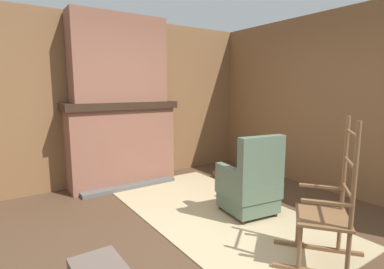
% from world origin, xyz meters
% --- Properties ---
extents(ground_plane, '(14.00, 14.00, 0.00)m').
position_xyz_m(ground_plane, '(0.00, 0.00, 0.00)').
color(ground_plane, '#4C3523').
extents(wood_panel_wall_left, '(0.06, 5.51, 2.66)m').
position_xyz_m(wood_panel_wall_left, '(-2.49, 0.00, 1.33)').
color(wood_panel_wall_left, brown).
rests_on(wood_panel_wall_left, ground).
extents(wood_panel_wall_back, '(5.51, 0.09, 2.66)m').
position_xyz_m(wood_panel_wall_back, '(0.03, 2.48, 1.33)').
color(wood_panel_wall_back, brown).
rests_on(wood_panel_wall_back, ground).
extents(fireplace_hearth, '(0.66, 1.76, 1.33)m').
position_xyz_m(fireplace_hearth, '(-2.22, 0.00, 0.66)').
color(fireplace_hearth, brown).
rests_on(fireplace_hearth, ground).
extents(chimney_breast, '(0.40, 1.46, 1.31)m').
position_xyz_m(chimney_breast, '(-2.23, 0.00, 1.99)').
color(chimney_breast, brown).
rests_on(chimney_breast, fireplace_hearth).
extents(area_rug, '(3.24, 1.68, 0.01)m').
position_xyz_m(area_rug, '(-0.47, 0.53, 0.01)').
color(area_rug, tan).
rests_on(area_rug, ground).
extents(armchair, '(0.68, 0.67, 1.01)m').
position_xyz_m(armchair, '(-0.19, 0.83, 0.37)').
color(armchair, '#516651').
rests_on(armchair, ground).
extents(rocking_chair, '(0.91, 0.85, 1.30)m').
position_xyz_m(rocking_chair, '(0.93, 0.64, 0.43)').
color(rocking_chair, brown).
rests_on(rocking_chair, ground).
extents(firewood_stack, '(0.39, 0.43, 0.12)m').
position_xyz_m(firewood_stack, '(-1.51, 1.64, 0.06)').
color(firewood_stack, brown).
rests_on(firewood_stack, ground).
extents(oil_lamp_vase, '(0.11, 0.11, 0.24)m').
position_xyz_m(oil_lamp_vase, '(-2.27, -0.48, 1.42)').
color(oil_lamp_vase, '#47708E').
rests_on(oil_lamp_vase, fireplace_hearth).
extents(storage_case, '(0.17, 0.21, 0.12)m').
position_xyz_m(storage_case, '(-2.27, 0.22, 1.39)').
color(storage_case, brown).
rests_on(storage_case, fireplace_hearth).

